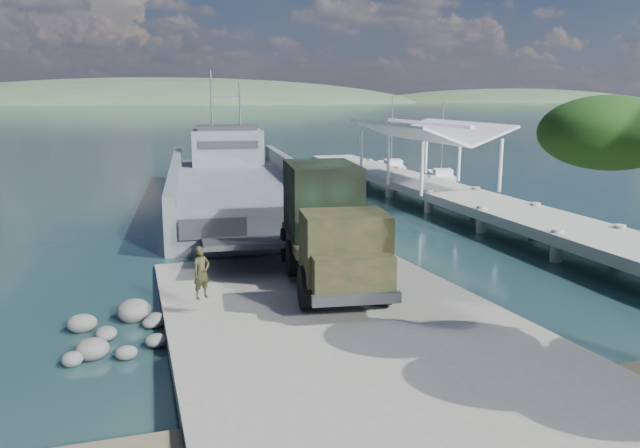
# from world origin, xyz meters

# --- Properties ---
(ground) EXTENTS (1400.00, 1400.00, 0.00)m
(ground) POSITION_xyz_m (0.00, 0.00, 0.00)
(ground) COLOR #173538
(ground) RESTS_ON ground
(boat_ramp) EXTENTS (10.00, 18.00, 0.50)m
(boat_ramp) POSITION_xyz_m (0.00, -1.00, 0.25)
(boat_ramp) COLOR gray
(boat_ramp) RESTS_ON ground
(shoreline_rocks) EXTENTS (3.20, 5.60, 0.90)m
(shoreline_rocks) POSITION_xyz_m (-6.20, 0.50, 0.00)
(shoreline_rocks) COLOR #585856
(shoreline_rocks) RESTS_ON ground
(distant_headlands) EXTENTS (1000.00, 240.00, 48.00)m
(distant_headlands) POSITION_xyz_m (50.00, 560.00, 0.00)
(distant_headlands) COLOR #345434
(distant_headlands) RESTS_ON ground
(pier) EXTENTS (6.40, 44.00, 6.10)m
(pier) POSITION_xyz_m (13.00, 18.77, 1.60)
(pier) COLOR #9E9D94
(pier) RESTS_ON ground
(landing_craft) EXTENTS (10.62, 32.77, 9.58)m
(landing_craft) POSITION_xyz_m (0.77, 22.38, 0.79)
(landing_craft) COLOR #50575F
(landing_craft) RESTS_ON ground
(military_truck) EXTENTS (3.75, 8.82, 3.97)m
(military_truck) POSITION_xyz_m (0.86, 2.79, 2.47)
(military_truck) COLOR black
(military_truck) RESTS_ON boat_ramp
(soldier) EXTENTS (0.70, 0.63, 1.61)m
(soldier) POSITION_xyz_m (-3.83, 0.66, 1.31)
(soldier) COLOR black
(soldier) RESTS_ON boat_ramp
(sailboat_near) EXTENTS (3.25, 5.66, 6.62)m
(sailboat_near) POSITION_xyz_m (18.53, 28.02, 0.35)
(sailboat_near) COLOR white
(sailboat_near) RESTS_ON ground
(sailboat_far) EXTENTS (3.05, 6.10, 7.14)m
(sailboat_far) POSITION_xyz_m (17.38, 35.61, 0.38)
(sailboat_far) COLOR white
(sailboat_far) RESTS_ON ground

